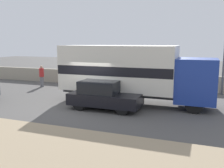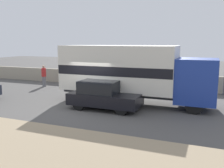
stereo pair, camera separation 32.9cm
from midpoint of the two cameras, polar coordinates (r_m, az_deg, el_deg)
The scene contains 6 objects.
ground_plane at distance 14.11m, azimuth -5.67°, elevation -5.51°, with size 80.00×80.00×0.00m, color #514F4C.
dirt_shoulder_foreground at distance 9.65m, azimuth -22.07°, elevation -13.38°, with size 60.00×5.22×0.04m.
stone_wall_backdrop at distance 20.60m, azimuth 3.68°, elevation 1.05°, with size 60.00×0.35×1.21m.
box_truck at distance 14.82m, azimuth 4.75°, elevation 2.91°, with size 9.00×2.48×3.46m.
car_hatchback at distance 13.74m, azimuth -1.30°, elevation -2.56°, with size 3.94×1.80×1.57m.
pedestrian at distance 21.37m, azimuth -14.89°, elevation 1.87°, with size 0.38×0.38×1.75m.
Camera 2 is at (6.47, -12.01, 3.67)m, focal length 40.00 mm.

